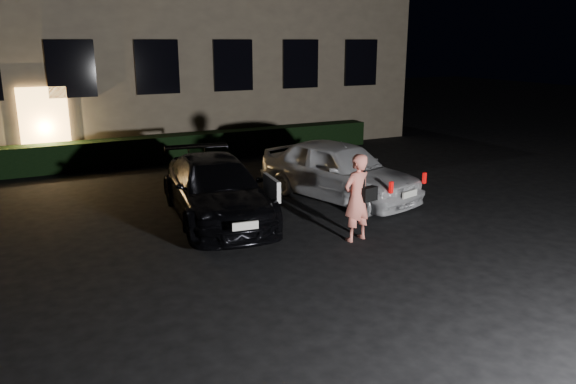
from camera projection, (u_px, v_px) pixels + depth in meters
name	position (u px, v px, depth m)	size (l,w,h in m)	color
ground	(334.00, 280.00, 9.29)	(80.00, 80.00, 0.00)	black
hedge	(165.00, 149.00, 18.22)	(15.00, 0.70, 0.85)	black
sedan	(216.00, 189.00, 12.31)	(2.44, 4.84, 1.34)	black
hatch	(338.00, 170.00, 13.82)	(2.87, 4.66, 1.48)	silver
man	(357.00, 198.00, 10.92)	(0.78, 0.54, 1.74)	#E87967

